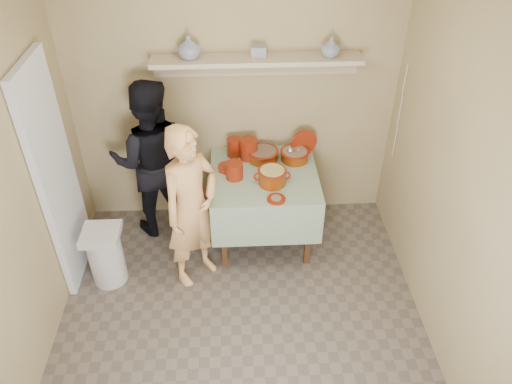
{
  "coord_description": "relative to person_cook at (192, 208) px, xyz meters",
  "views": [
    {
      "loc": [
        -0.01,
        -2.43,
        3.34
      ],
      "look_at": [
        0.15,
        0.75,
        0.95
      ],
      "focal_mm": 35.0,
      "sensor_mm": 36.0,
      "label": 1
    }
  ],
  "objects": [
    {
      "name": "ground",
      "position": [
        0.38,
        -0.81,
        -0.76
      ],
      "size": [
        3.5,
        3.5,
        0.0
      ],
      "primitive_type": "plane",
      "color": "#61564C",
      "rests_on": "ground"
    },
    {
      "name": "tile_panel",
      "position": [
        -1.08,
        0.14,
        0.24
      ],
      "size": [
        0.06,
        0.7,
        2.0
      ],
      "primitive_type": "cube",
      "color": "silver",
      "rests_on": "ground"
    },
    {
      "name": "plate_stack_a",
      "position": [
        0.37,
        0.78,
        0.09
      ],
      "size": [
        0.14,
        0.14,
        0.18
      ],
      "primitive_type": "cylinder",
      "color": "maroon",
      "rests_on": "serving_table"
    },
    {
      "name": "plate_stack_b",
      "position": [
        0.5,
        0.73,
        0.1
      ],
      "size": [
        0.17,
        0.17,
        0.2
      ],
      "primitive_type": "cylinder",
      "color": "maroon",
      "rests_on": "serving_table"
    },
    {
      "name": "bowl_stack",
      "position": [
        0.36,
        0.41,
        0.08
      ],
      "size": [
        0.16,
        0.16,
        0.16
      ],
      "primitive_type": "cylinder",
      "color": "maroon",
      "rests_on": "serving_table"
    },
    {
      "name": "empty_bowl",
      "position": [
        0.29,
        0.54,
        0.03
      ],
      "size": [
        0.16,
        0.16,
        0.05
      ],
      "primitive_type": "cylinder",
      "color": "maroon",
      "rests_on": "serving_table"
    },
    {
      "name": "propped_lid",
      "position": [
        1.03,
        0.78,
        0.12
      ],
      "size": [
        0.26,
        0.11,
        0.26
      ],
      "primitive_type": "cylinder",
      "rotation": [
        1.45,
        0.0,
        0.26
      ],
      "color": "maroon",
      "rests_on": "serving_table"
    },
    {
      "name": "vase_right",
      "position": [
        1.2,
        0.8,
        1.05
      ],
      "size": [
        0.17,
        0.17,
        0.17
      ],
      "primitive_type": "imported",
      "rotation": [
        0.0,
        0.0,
        0.05
      ],
      "color": "navy",
      "rests_on": "wall_shelf"
    },
    {
      "name": "vase_left",
      "position": [
        0.02,
        0.82,
        1.06
      ],
      "size": [
        0.24,
        0.24,
        0.2
      ],
      "primitive_type": "imported",
      "rotation": [
        0.0,
        0.0,
        0.28
      ],
      "color": "navy",
      "rests_on": "wall_shelf"
    },
    {
      "name": "ceramic_box",
      "position": [
        0.6,
        0.83,
        1.01
      ],
      "size": [
        0.13,
        0.1,
        0.09
      ],
      "primitive_type": "cube",
      "rotation": [
        0.0,
        0.0,
        -0.07
      ],
      "color": "navy",
      "rests_on": "wall_shelf"
    },
    {
      "name": "person_cook",
      "position": [
        0.0,
        0.0,
        0.0
      ],
      "size": [
        0.65,
        0.65,
        1.52
      ],
      "primitive_type": "imported",
      "rotation": [
        0.0,
        0.0,
        0.77
      ],
      "color": "tan",
      "rests_on": "ground"
    },
    {
      "name": "person_helper",
      "position": [
        -0.4,
        0.69,
        0.04
      ],
      "size": [
        0.8,
        0.64,
        1.59
      ],
      "primitive_type": "imported",
      "rotation": [
        0.0,
        0.0,
        -3.09
      ],
      "color": "black",
      "rests_on": "ground"
    },
    {
      "name": "room_shell",
      "position": [
        0.38,
        -0.81,
        0.85
      ],
      "size": [
        3.04,
        3.54,
        2.62
      ],
      "color": "tan",
      "rests_on": "ground"
    },
    {
      "name": "serving_table",
      "position": [
        0.63,
        0.47,
        -0.12
      ],
      "size": [
        0.97,
        0.97,
        0.76
      ],
      "color": "#4C2D16",
      "rests_on": "ground"
    },
    {
      "name": "cazuela_meat_a",
      "position": [
        0.63,
        0.7,
        0.06
      ],
      "size": [
        0.3,
        0.3,
        0.1
      ],
      "color": "#5E1E02",
      "rests_on": "serving_table"
    },
    {
      "name": "cazuela_meat_b",
      "position": [
        0.93,
        0.68,
        0.06
      ],
      "size": [
        0.28,
        0.28,
        0.1
      ],
      "color": "#5E1E02",
      "rests_on": "serving_table"
    },
    {
      "name": "ladle",
      "position": [
        0.89,
        0.67,
        0.11
      ],
      "size": [
        0.08,
        0.26,
        0.19
      ],
      "color": "silver",
      "rests_on": "cazuela_meat_b"
    },
    {
      "name": "cazuela_rice",
      "position": [
        0.69,
        0.31,
        0.09
      ],
      "size": [
        0.33,
        0.25,
        0.14
      ],
      "color": "#5E1E02",
      "rests_on": "serving_table"
    },
    {
      "name": "front_plate",
      "position": [
        0.71,
        0.07,
        0.01
      ],
      "size": [
        0.16,
        0.16,
        0.03
      ],
      "color": "maroon",
      "rests_on": "serving_table"
    },
    {
      "name": "wall_shelf",
      "position": [
        0.58,
        0.84,
        0.91
      ],
      "size": [
        1.8,
        0.25,
        0.21
      ],
      "color": "#BEAB8D",
      "rests_on": "room_shell"
    },
    {
      "name": "trash_bin",
      "position": [
        -0.78,
        -0.03,
        -0.48
      ],
      "size": [
        0.32,
        0.32,
        0.56
      ],
      "color": "silver",
      "rests_on": "ground"
    },
    {
      "name": "electrical_cord",
      "position": [
        1.85,
        0.67,
        0.49
      ],
      "size": [
        0.01,
        0.05,
        0.9
      ],
      "color": "silver",
      "rests_on": "wall_shelf"
    }
  ]
}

